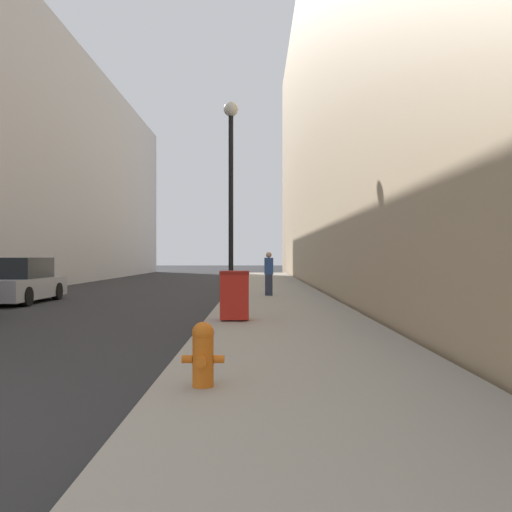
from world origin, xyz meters
name	(u,v)px	position (x,y,z in m)	size (l,w,h in m)	color
sidewalk_right	(278,296)	(6.09, 18.00, 0.08)	(3.89, 60.00, 0.15)	#9E998E
building_right_stone	(424,101)	(14.13, 26.00, 9.88)	(12.00, 60.00, 19.76)	tan
fire_hydrant	(205,352)	(4.73, 2.11, 0.54)	(0.48, 0.36, 0.73)	orange
trash_bin	(237,295)	(4.84, 8.80, 0.73)	(0.66, 0.67, 1.13)	red
lamppost	(233,177)	(4.56, 13.08, 4.04)	(0.46, 0.46, 6.20)	black
parked_sedan_near	(23,282)	(-2.90, 15.57, 0.72)	(1.80, 4.73, 1.58)	#A3A8B2
pedestrian_on_sidewalk	(271,274)	(5.81, 17.11, 0.97)	(0.33, 0.21, 1.63)	#2D3347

